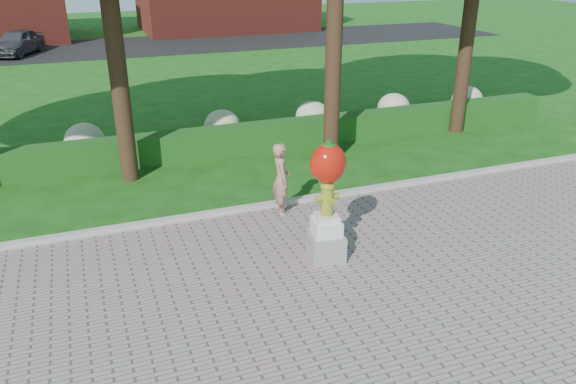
{
  "coord_description": "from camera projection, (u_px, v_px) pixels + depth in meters",
  "views": [
    {
      "loc": [
        -2.94,
        -8.17,
        5.54
      ],
      "look_at": [
        0.52,
        1.0,
        1.27
      ],
      "focal_mm": 35.0,
      "sensor_mm": 36.0,
      "label": 1
    }
  ],
  "objects": [
    {
      "name": "street",
      "position": [
        124.0,
        47.0,
        34.19
      ],
      "size": [
        50.0,
        8.0,
        0.02
      ],
      "primitive_type": "cube",
      "color": "black",
      "rests_on": "ground"
    },
    {
      "name": "lawn_hedge",
      "position": [
        197.0,
        144.0,
        16.02
      ],
      "size": [
        24.0,
        0.7,
        0.8
      ],
      "primitive_type": "cube",
      "color": "#1D4B15",
      "rests_on": "ground"
    },
    {
      "name": "curb",
      "position": [
        236.0,
        211.0,
        12.72
      ],
      "size": [
        40.0,
        0.18,
        0.15
      ],
      "primitive_type": "cube",
      "color": "#ADADA5",
      "rests_on": "ground"
    },
    {
      "name": "woman",
      "position": [
        281.0,
        179.0,
        12.37
      ],
      "size": [
        0.48,
        0.65,
        1.65
      ],
      "primitive_type": "imported",
      "rotation": [
        0.0,
        0.0,
        1.43
      ],
      "color": "#AC7662",
      "rests_on": "walkway"
    },
    {
      "name": "ground",
      "position": [
        281.0,
        281.0,
        10.17
      ],
      "size": [
        100.0,
        100.0,
        0.0
      ],
      "primitive_type": "plane",
      "color": "#174711",
      "rests_on": "ground"
    },
    {
      "name": "hydrant_sculpture",
      "position": [
        327.0,
        198.0,
        10.36
      ],
      "size": [
        0.73,
        0.73,
        2.38
      ],
      "rotation": [
        0.0,
        0.0,
        -0.15
      ],
      "color": "gray",
      "rests_on": "walkway"
    },
    {
      "name": "hydrangea_row",
      "position": [
        208.0,
        127.0,
        17.0
      ],
      "size": [
        20.1,
        1.1,
        0.99
      ],
      "color": "#C0C193",
      "rests_on": "ground"
    },
    {
      "name": "parked_car",
      "position": [
        17.0,
        42.0,
        31.34
      ],
      "size": [
        3.11,
        4.41,
        1.39
      ],
      "primitive_type": "imported",
      "rotation": [
        0.0,
        0.0,
        -0.4
      ],
      "color": "#3F4247",
      "rests_on": "street"
    }
  ]
}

